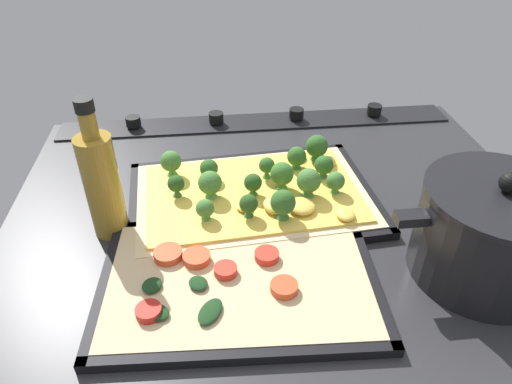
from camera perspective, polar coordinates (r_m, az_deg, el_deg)
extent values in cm
cube|color=#28282B|center=(67.68, 2.96, -4.59)|extent=(78.43, 68.37, 3.00)
cube|color=black|center=(92.15, 0.07, 8.64)|extent=(75.29, 7.00, 0.80)
cylinder|color=black|center=(96.79, 14.26, 9.75)|extent=(2.80, 2.80, 1.80)
cylinder|color=black|center=(92.68, 4.97, 9.56)|extent=(2.80, 2.80, 1.80)
cylinder|color=black|center=(91.12, -4.90, 9.09)|extent=(2.80, 2.80, 1.80)
cylinder|color=black|center=(92.24, -14.77, 8.35)|extent=(2.80, 2.80, 1.80)
cube|color=black|center=(70.18, -0.42, -1.04)|extent=(37.88, 26.96, 0.50)
cube|color=black|center=(79.43, -1.91, 4.08)|extent=(36.15, 3.90, 1.30)
cube|color=black|center=(61.17, 1.52, -7.09)|extent=(36.15, 3.90, 1.30)
cube|color=black|center=(74.45, 12.94, 0.70)|extent=(3.02, 24.34, 1.30)
cube|color=black|center=(69.66, -14.73, -2.32)|extent=(3.02, 24.34, 1.30)
cube|color=beige|center=(69.73, -0.42, -0.55)|extent=(35.31, 24.39, 1.00)
cube|color=#EDC64C|center=(69.32, -0.43, -0.08)|extent=(32.45, 22.00, 0.40)
cone|color=#427635|center=(64.25, -0.90, -2.52)|extent=(1.42, 1.42, 1.13)
sphere|color=#264C1C|center=(63.32, -0.91, -1.43)|extent=(2.59, 2.59, 2.59)
cone|color=#4D8B3F|center=(64.02, 3.18, -2.64)|extent=(1.90, 1.90, 1.30)
sphere|color=#2D5B23|center=(62.84, 3.24, -1.25)|extent=(3.46, 3.46, 3.46)
cone|color=#4D8B3F|center=(77.30, 7.34, 4.37)|extent=(1.98, 1.98, 1.08)
sphere|color=#2D5B23|center=(76.35, 7.44, 5.59)|extent=(3.61, 3.61, 3.61)
cone|color=#68AD54|center=(68.25, -5.56, -0.14)|extent=(1.90, 1.90, 1.10)
sphere|color=#427533|center=(67.19, -5.64, 1.14)|extent=(3.45, 3.45, 3.45)
cone|color=#68AD54|center=(68.56, 6.36, 0.06)|extent=(1.95, 1.95, 1.24)
sphere|color=#427533|center=(67.45, 6.47, 1.41)|extent=(3.55, 3.55, 3.55)
cone|color=#68AD54|center=(69.83, 9.58, 0.33)|extent=(1.50, 1.50, 0.95)
sphere|color=#427533|center=(68.99, 9.70, 1.35)|extent=(2.72, 2.72, 2.72)
cone|color=#4D8B3F|center=(72.04, 1.32, 2.24)|extent=(1.35, 1.35, 1.28)
sphere|color=#2D5B23|center=(71.20, 1.33, 3.29)|extent=(2.45, 2.45, 2.45)
cone|color=#427635|center=(68.98, -9.62, -0.03)|extent=(1.36, 1.36, 1.22)
sphere|color=#264C1C|center=(68.12, -9.75, 1.02)|extent=(2.47, 2.47, 2.47)
cone|color=#427635|center=(68.29, -0.38, 0.09)|extent=(1.44, 1.44, 1.13)
sphere|color=#264C1C|center=(67.41, -0.38, 1.17)|extent=(2.62, 2.62, 2.62)
cone|color=#5B9F46|center=(69.73, 3.14, 0.93)|extent=(1.91, 1.91, 1.26)
sphere|color=#386B28|center=(68.65, 3.19, 2.25)|extent=(3.47, 3.47, 3.47)
cone|color=#4D8B3F|center=(73.06, 8.20, 2.24)|extent=(1.61, 1.61, 1.00)
sphere|color=#2D5B23|center=(72.21, 8.30, 3.30)|extent=(2.92, 2.92, 2.92)
cone|color=#4D8B3F|center=(72.14, -5.71, 1.91)|extent=(1.55, 1.55, 0.87)
sphere|color=#2D5B23|center=(71.33, -5.78, 2.91)|extent=(2.81, 2.81, 2.81)
cone|color=#68AD54|center=(73.70, -10.21, 2.49)|extent=(1.78, 1.78, 1.31)
sphere|color=#427533|center=(72.72, -10.36, 3.72)|extent=(3.24, 3.24, 3.24)
cone|color=#4D8B3F|center=(74.76, 4.93, 3.31)|extent=(1.68, 1.68, 0.93)
sphere|color=#2D5B23|center=(73.92, 4.99, 4.36)|extent=(3.06, 3.06, 3.06)
cone|color=#68AD54|center=(64.23, -6.18, -2.95)|extent=(1.40, 1.40, 0.81)
sphere|color=#427533|center=(63.40, -6.25, -1.99)|extent=(2.55, 2.55, 2.55)
ellipsoid|color=#EDC64C|center=(65.59, -1.41, -1.84)|extent=(3.32, 3.30, 0.85)
ellipsoid|color=#EDC64C|center=(65.57, 2.17, -1.63)|extent=(3.38, 4.20, 1.35)
ellipsoid|color=#EDC64C|center=(66.01, 5.50, -1.49)|extent=(4.55, 4.58, 1.38)
ellipsoid|color=#EDC64C|center=(77.10, 4.97, 4.40)|extent=(4.33, 4.33, 1.12)
ellipsoid|color=#EDC64C|center=(76.28, 8.89, 3.69)|extent=(2.47, 3.26, 1.08)
ellipsoid|color=#EDC64C|center=(65.28, 10.87, -2.68)|extent=(2.90, 3.31, 1.07)
cube|color=black|center=(57.59, -2.09, -11.04)|extent=(34.41, 24.19, 0.50)
cube|color=black|center=(65.13, -2.37, -3.98)|extent=(33.32, 2.91, 1.30)
cube|color=black|center=(50.52, -1.73, -19.51)|extent=(33.32, 2.91, 1.30)
cube|color=black|center=(59.58, 13.75, -9.81)|extent=(2.35, 22.54, 1.30)
cube|color=black|center=(59.44, -18.06, -10.91)|extent=(2.35, 22.54, 1.30)
cube|color=#CCB181|center=(57.09, -2.11, -10.55)|extent=(31.89, 21.67, 0.90)
cylinder|color=red|center=(58.57, 1.33, -7.76)|extent=(3.05, 3.05, 1.00)
cylinder|color=#B22319|center=(53.76, -12.98, -14.03)|extent=(2.89, 2.89, 1.00)
cylinder|color=#D14723|center=(59.74, -10.69, -7.48)|extent=(3.63, 3.63, 1.00)
cylinder|color=#D14723|center=(54.91, 3.45, -11.54)|extent=(3.22, 3.22, 1.00)
cylinder|color=#D14723|center=(58.74, -7.27, -7.96)|extent=(3.44, 3.44, 1.00)
cylinder|color=red|center=(56.82, -3.74, -9.53)|extent=(2.81, 2.81, 1.00)
ellipsoid|color=#193819|center=(55.80, -7.07, -11.00)|extent=(3.07, 3.23, 0.60)
ellipsoid|color=#193819|center=(53.78, -12.38, -14.07)|extent=(4.36, 3.87, 0.60)
ellipsoid|color=#193819|center=(52.84, -5.61, -14.32)|extent=(3.85, 4.55, 0.60)
ellipsoid|color=#193819|center=(56.48, -12.60, -11.05)|extent=(3.07, 3.21, 0.60)
cylinder|color=black|center=(62.17, 26.67, -4.81)|extent=(17.31, 17.31, 11.28)
cylinder|color=black|center=(58.85, 28.20, -0.28)|extent=(17.65, 17.65, 0.80)
sphere|color=black|center=(58.04, 28.63, 1.00)|extent=(2.40, 2.40, 2.40)
cube|color=black|center=(55.24, 18.41, -3.05)|extent=(3.60, 2.00, 1.20)
cylinder|color=olive|center=(63.96, -18.20, 0.58)|extent=(4.66, 4.66, 14.57)
cylinder|color=olive|center=(59.53, -19.80, 7.73)|extent=(2.10, 2.10, 3.50)
cylinder|color=black|center=(58.48, -20.29, 9.93)|extent=(2.33, 2.33, 1.60)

